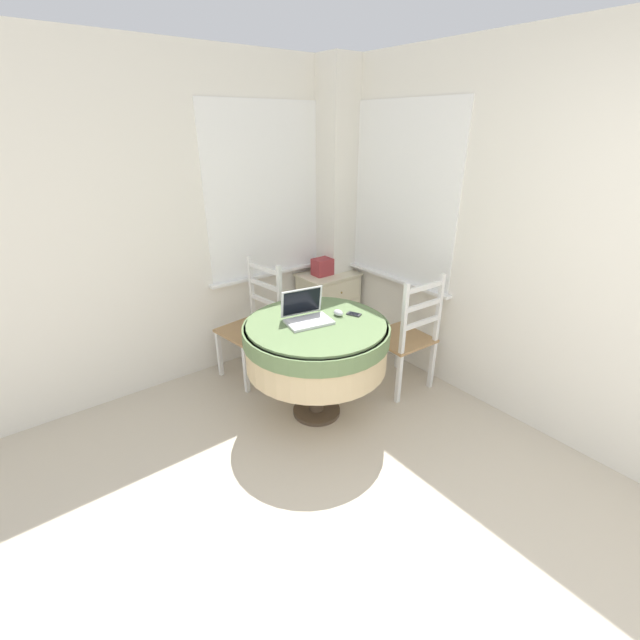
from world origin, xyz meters
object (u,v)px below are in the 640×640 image
object	(u,v)px
round_dining_table	(316,342)
dining_chair_near_right_window	(406,337)
cell_phone	(354,314)
storage_box	(322,267)
laptop	(306,315)
dining_chair_near_back_window	(254,325)
computer_mouse	(338,313)
corner_cabinet	(328,308)

from	to	relation	value
round_dining_table	dining_chair_near_right_window	bearing A→B (deg)	-10.74
cell_phone	storage_box	bearing A→B (deg)	63.92
laptop	dining_chair_near_right_window	xyz separation A→B (m)	(0.83, -0.21, -0.35)
laptop	storage_box	world-z (taller)	laptop
cell_phone	dining_chair_near_right_window	bearing A→B (deg)	-9.72
round_dining_table	storage_box	world-z (taller)	storage_box
dining_chair_near_right_window	storage_box	size ratio (longest dim) A/B	5.56
dining_chair_near_back_window	storage_box	size ratio (longest dim) A/B	5.56
round_dining_table	laptop	xyz separation A→B (m)	(-0.04, 0.06, 0.20)
round_dining_table	dining_chair_near_back_window	xyz separation A→B (m)	(-0.06, 0.79, -0.15)
round_dining_table	storage_box	size ratio (longest dim) A/B	5.76
computer_mouse	dining_chair_near_back_window	distance (m)	0.90
corner_cabinet	storage_box	size ratio (longest dim) A/B	3.94
cell_phone	computer_mouse	bearing A→B (deg)	148.64
laptop	computer_mouse	xyz separation A→B (m)	(0.23, -0.07, -0.03)
corner_cabinet	storage_box	xyz separation A→B (m)	(-0.06, 0.01, 0.43)
computer_mouse	cell_phone	distance (m)	0.12
laptop	computer_mouse	world-z (taller)	laptop
computer_mouse	cell_phone	size ratio (longest dim) A/B	0.74
computer_mouse	dining_chair_near_right_window	distance (m)	0.69
laptop	cell_phone	distance (m)	0.36
dining_chair_near_back_window	computer_mouse	bearing A→B (deg)	-71.98
cell_phone	laptop	bearing A→B (deg)	158.88
round_dining_table	laptop	size ratio (longest dim) A/B	2.95
laptop	cell_phone	world-z (taller)	laptop
storage_box	dining_chair_near_back_window	bearing A→B (deg)	-171.95
dining_chair_near_back_window	corner_cabinet	world-z (taller)	dining_chair_near_back_window
round_dining_table	storage_box	distance (m)	1.21
dining_chair_near_right_window	corner_cabinet	distance (m)	1.05
cell_phone	storage_box	world-z (taller)	storage_box
dining_chair_near_back_window	storage_box	distance (m)	0.91
computer_mouse	corner_cabinet	bearing A→B (deg)	54.71
round_dining_table	corner_cabinet	world-z (taller)	round_dining_table
storage_box	dining_chair_near_right_window	bearing A→B (deg)	-89.21
dining_chair_near_back_window	dining_chair_near_right_window	bearing A→B (deg)	-47.97
cell_phone	dining_chair_near_back_window	distance (m)	0.98
dining_chair_near_right_window	storage_box	xyz separation A→B (m)	(-0.01, 1.06, 0.33)
laptop	round_dining_table	bearing A→B (deg)	-59.11
dining_chair_near_back_window	dining_chair_near_right_window	world-z (taller)	same
cell_phone	dining_chair_near_back_window	size ratio (longest dim) A/B	0.11
round_dining_table	computer_mouse	xyz separation A→B (m)	(0.20, -0.01, 0.18)
round_dining_table	cell_phone	bearing A→B (deg)	-12.44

